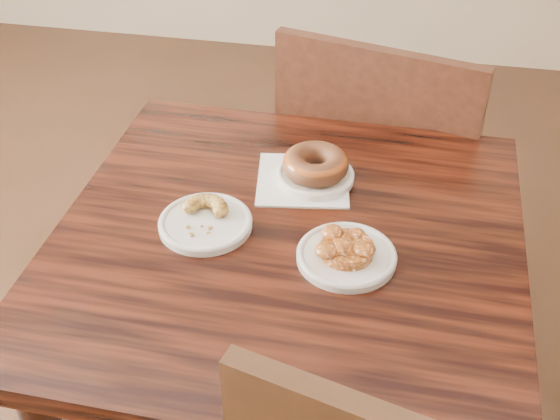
% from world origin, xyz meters
% --- Properties ---
extents(cafe_table, '(0.80, 0.80, 0.75)m').
position_xyz_m(cafe_table, '(0.30, 0.18, 0.38)').
color(cafe_table, black).
rests_on(cafe_table, floor).
extents(chair_far, '(0.61, 0.61, 0.90)m').
position_xyz_m(chair_far, '(0.46, 0.83, 0.45)').
color(chair_far, black).
rests_on(chair_far, floor).
extents(napkin, '(0.19, 0.19, 0.00)m').
position_xyz_m(napkin, '(0.30, 0.35, 0.75)').
color(napkin, white).
rests_on(napkin, cafe_table).
extents(plate_donut, '(0.15, 0.15, 0.01)m').
position_xyz_m(plate_donut, '(0.32, 0.35, 0.76)').
color(plate_donut, white).
rests_on(plate_donut, napkin).
extents(plate_cruller, '(0.16, 0.16, 0.01)m').
position_xyz_m(plate_cruller, '(0.15, 0.18, 0.76)').
color(plate_cruller, silver).
rests_on(plate_cruller, cafe_table).
extents(plate_fritter, '(0.16, 0.16, 0.01)m').
position_xyz_m(plate_fritter, '(0.40, 0.14, 0.76)').
color(plate_fritter, silver).
rests_on(plate_fritter, cafe_table).
extents(glazed_donut, '(0.12, 0.12, 0.04)m').
position_xyz_m(glazed_donut, '(0.32, 0.35, 0.79)').
color(glazed_donut, brown).
rests_on(glazed_donut, plate_donut).
extents(apple_fritter, '(0.12, 0.12, 0.03)m').
position_xyz_m(apple_fritter, '(0.40, 0.14, 0.78)').
color(apple_fritter, '#4A2607').
rests_on(apple_fritter, plate_fritter).
extents(cruller_fragment, '(0.09, 0.09, 0.03)m').
position_xyz_m(cruller_fragment, '(0.15, 0.18, 0.77)').
color(cruller_fragment, brown).
rests_on(cruller_fragment, plate_cruller).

